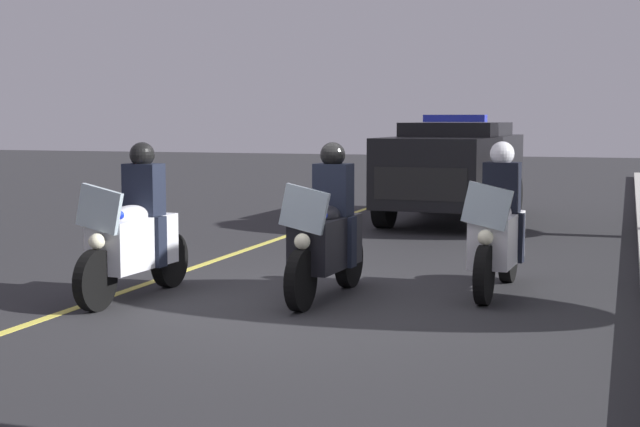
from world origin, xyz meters
name	(u,v)px	position (x,y,z in m)	size (l,w,h in m)	color
ground_plane	(298,303)	(0.00, 0.00, 0.00)	(80.00, 80.00, 0.00)	#28282B
lane_stripe_center	(124,292)	(0.00, -2.13, 0.00)	(48.00, 0.12, 0.01)	#E0D14C
police_motorcycle_lead_left	(135,235)	(0.27, -1.81, 0.70)	(2.14, 0.59, 1.72)	black
police_motorcycle_lead_right	(327,235)	(-0.40, 0.20, 0.70)	(2.14, 0.59, 1.72)	black
police_motorcycle_trailing	(498,232)	(-1.33, 1.94, 0.70)	(2.14, 0.59, 1.72)	black
police_suv	(453,166)	(-8.55, 0.11, 1.07)	(4.99, 2.26, 2.05)	black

